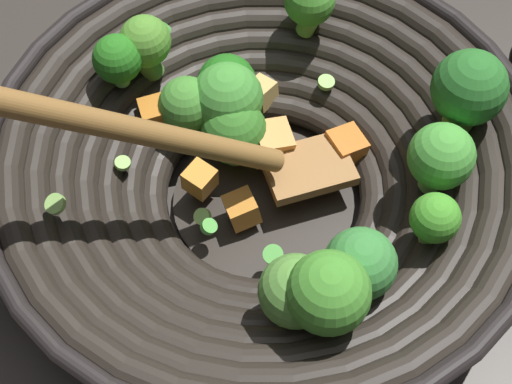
% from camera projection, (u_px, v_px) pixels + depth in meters
% --- Properties ---
extents(ground_plane, '(4.00, 4.00, 0.00)m').
position_uv_depth(ground_plane, '(264.00, 206.00, 0.66)').
color(ground_plane, '#332D28').
extents(wok, '(0.43, 0.43, 0.25)m').
position_uv_depth(wok, '(266.00, 165.00, 0.61)').
color(wok, black).
rests_on(wok, ground).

